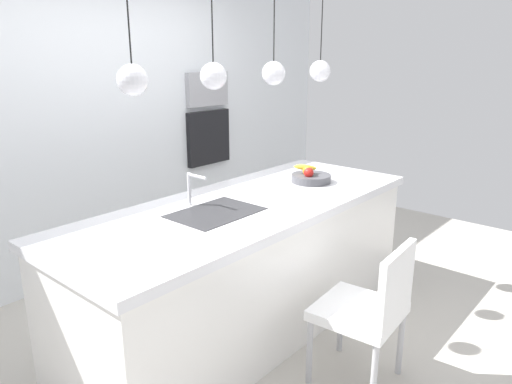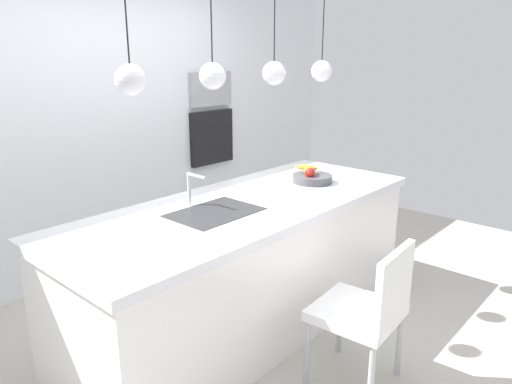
% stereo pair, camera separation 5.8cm
% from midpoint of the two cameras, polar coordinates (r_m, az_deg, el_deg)
% --- Properties ---
extents(floor, '(6.60, 6.60, 0.00)m').
position_cam_midpoint_polar(floor, '(3.61, -0.62, -15.33)').
color(floor, '#BCB7AD').
rests_on(floor, ground).
extents(back_wall, '(6.00, 0.10, 2.60)m').
position_cam_midpoint_polar(back_wall, '(4.40, -16.91, 7.84)').
color(back_wall, white).
rests_on(back_wall, ground).
extents(kitchen_island, '(2.70, 1.02, 0.92)m').
position_cam_midpoint_polar(kitchen_island, '(3.39, -0.65, -8.64)').
color(kitchen_island, white).
rests_on(kitchen_island, ground).
extents(sink_basin, '(0.56, 0.40, 0.02)m').
position_cam_midpoint_polar(sink_basin, '(3.03, -4.40, -2.52)').
color(sink_basin, '#2D2D30').
rests_on(sink_basin, kitchen_island).
extents(faucet, '(0.02, 0.17, 0.22)m').
position_cam_midpoint_polar(faucet, '(3.13, -7.17, 0.88)').
color(faucet, silver).
rests_on(faucet, kitchen_island).
extents(fruit_bowl, '(0.31, 0.31, 0.14)m').
position_cam_midpoint_polar(fruit_bowl, '(3.74, 7.08, 1.79)').
color(fruit_bowl, '#4C4C51').
rests_on(fruit_bowl, kitchen_island).
extents(microwave, '(0.54, 0.08, 0.34)m').
position_cam_midpoint_polar(microwave, '(5.03, -5.18, 12.15)').
color(microwave, '#9E9EA3').
rests_on(microwave, back_wall).
extents(oven, '(0.56, 0.08, 0.56)m').
position_cam_midpoint_polar(oven, '(5.08, -5.04, 6.52)').
color(oven, black).
rests_on(oven, back_wall).
extents(chair_near, '(0.49, 0.49, 0.88)m').
position_cam_midpoint_polar(chair_near, '(2.86, 13.76, -13.28)').
color(chair_near, white).
rests_on(chair_near, ground).
extents(pendant_light_left, '(0.16, 0.16, 0.76)m').
position_cam_midpoint_polar(pendant_light_left, '(2.52, -14.10, 12.93)').
color(pendant_light_left, silver).
extents(pendant_light_center_left, '(0.16, 0.16, 0.76)m').
position_cam_midpoint_polar(pendant_light_center_left, '(2.88, -4.61, 13.69)').
color(pendant_light_center_left, silver).
extents(pendant_light_center_right, '(0.16, 0.16, 0.76)m').
position_cam_midpoint_polar(pendant_light_center_right, '(3.29, 2.68, 14.03)').
color(pendant_light_center_right, silver).
extents(pendant_light_right, '(0.16, 0.16, 0.76)m').
position_cam_midpoint_polar(pendant_light_right, '(3.74, 8.29, 14.14)').
color(pendant_light_right, silver).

